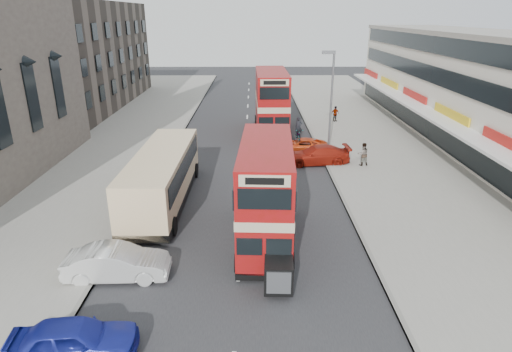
% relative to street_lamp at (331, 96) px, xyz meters
% --- Properties ---
extents(ground, '(160.00, 160.00, 0.00)m').
position_rel_street_lamp_xyz_m(ground, '(-6.52, -18.00, -4.78)').
color(ground, '#28282B').
rests_on(ground, ground).
extents(road_surface, '(12.00, 90.00, 0.01)m').
position_rel_street_lamp_xyz_m(road_surface, '(-6.52, 2.00, -4.78)').
color(road_surface, '#28282B').
rests_on(road_surface, ground).
extents(pavement_right, '(12.00, 90.00, 0.15)m').
position_rel_street_lamp_xyz_m(pavement_right, '(5.48, 2.00, -4.71)').
color(pavement_right, gray).
rests_on(pavement_right, ground).
extents(pavement_left, '(12.00, 90.00, 0.15)m').
position_rel_street_lamp_xyz_m(pavement_left, '(-18.52, 2.00, -4.71)').
color(pavement_left, gray).
rests_on(pavement_left, ground).
extents(kerb_left, '(0.20, 90.00, 0.16)m').
position_rel_street_lamp_xyz_m(kerb_left, '(-12.62, 2.00, -4.71)').
color(kerb_left, gray).
rests_on(kerb_left, ground).
extents(kerb_right, '(0.20, 90.00, 0.16)m').
position_rel_street_lamp_xyz_m(kerb_right, '(-0.42, 2.00, -4.71)').
color(kerb_right, gray).
rests_on(kerb_right, ground).
extents(brick_terrace, '(14.00, 28.00, 12.00)m').
position_rel_street_lamp_xyz_m(brick_terrace, '(-28.52, 20.00, 1.22)').
color(brick_terrace, '#66594C').
rests_on(brick_terrace, ground).
extents(commercial_row, '(9.90, 46.20, 9.30)m').
position_rel_street_lamp_xyz_m(commercial_row, '(13.42, 4.00, -0.09)').
color(commercial_row, beige).
rests_on(commercial_row, ground).
extents(street_lamp, '(1.00, 0.20, 8.12)m').
position_rel_street_lamp_xyz_m(street_lamp, '(0.00, 0.00, 0.00)').
color(street_lamp, slate).
rests_on(street_lamp, ground).
extents(bus_main, '(2.77, 8.91, 4.85)m').
position_rel_street_lamp_xyz_m(bus_main, '(-5.26, -13.47, -2.23)').
color(bus_main, black).
rests_on(bus_main, ground).
extents(bus_second, '(2.90, 10.14, 5.58)m').
position_rel_street_lamp_xyz_m(bus_second, '(-4.15, 7.20, -1.85)').
color(bus_second, black).
rests_on(bus_second, ground).
extents(coach, '(2.94, 10.94, 2.89)m').
position_rel_street_lamp_xyz_m(coach, '(-11.24, -8.69, -3.08)').
color(coach, black).
rests_on(coach, ground).
extents(car_left_near, '(4.27, 2.13, 1.40)m').
position_rel_street_lamp_xyz_m(car_left_near, '(-11.72, -21.19, -4.09)').
color(car_left_near, '#1B2599').
rests_on(car_left_near, ground).
extents(car_left_front, '(4.45, 1.70, 1.45)m').
position_rel_street_lamp_xyz_m(car_left_front, '(-11.67, -16.64, -4.06)').
color(car_left_front, silver).
rests_on(car_left_front, ground).
extents(car_right_a, '(4.94, 2.27, 1.40)m').
position_rel_street_lamp_xyz_m(car_right_a, '(-1.05, -1.81, -4.08)').
color(car_right_a, '#9F1E0F').
rests_on(car_right_a, ground).
extents(car_right_b, '(4.22, 2.19, 1.14)m').
position_rel_street_lamp_xyz_m(car_right_b, '(-1.85, 1.17, -4.22)').
color(car_right_b, '#DE4516').
rests_on(car_right_b, ground).
extents(pedestrian_near, '(0.68, 0.50, 1.73)m').
position_rel_street_lamp_xyz_m(pedestrian_near, '(2.18, -2.56, -3.77)').
color(pedestrian_near, gray).
rests_on(pedestrian_near, pavement_right).
extents(pedestrian_far, '(1.00, 0.71, 1.58)m').
position_rel_street_lamp_xyz_m(pedestrian_far, '(2.64, 11.32, -3.85)').
color(pedestrian_far, gray).
rests_on(pedestrian_far, pavement_right).
extents(cyclist, '(0.86, 2.01, 2.07)m').
position_rel_street_lamp_xyz_m(cyclist, '(-1.83, 4.80, -4.10)').
color(cyclist, gray).
rests_on(cyclist, ground).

